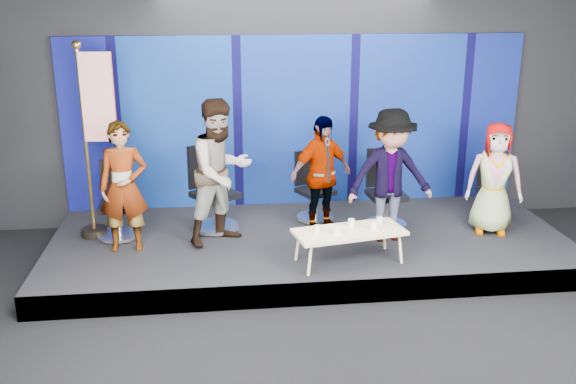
# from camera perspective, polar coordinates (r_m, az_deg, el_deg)

# --- Properties ---
(ground) EXTENTS (10.00, 10.00, 0.00)m
(ground) POSITION_cam_1_polar(r_m,az_deg,el_deg) (6.79, 5.05, -13.89)
(ground) COLOR black
(ground) RESTS_ON ground
(room_walls) EXTENTS (10.02, 8.02, 3.51)m
(room_walls) POSITION_cam_1_polar(r_m,az_deg,el_deg) (5.90, 5.68, 6.68)
(room_walls) COLOR black
(room_walls) RESTS_ON ground
(riser) EXTENTS (7.00, 3.00, 0.30)m
(riser) POSITION_cam_1_polar(r_m,az_deg,el_deg) (8.92, 1.88, -4.73)
(riser) COLOR black
(riser) RESTS_ON ground
(backdrop) EXTENTS (7.00, 0.08, 2.60)m
(backdrop) POSITION_cam_1_polar(r_m,az_deg,el_deg) (9.88, 0.72, 6.28)
(backdrop) COLOR #0C075A
(backdrop) RESTS_ON riser
(chair_a) EXTENTS (0.61, 0.61, 1.04)m
(chair_a) POSITION_cam_1_polar(r_m,az_deg,el_deg) (9.01, -14.87, -1.78)
(chair_a) COLOR silver
(chair_a) RESTS_ON riser
(panelist_a) EXTENTS (0.63, 0.43, 1.68)m
(panelist_a) POSITION_cam_1_polar(r_m,az_deg,el_deg) (8.39, -14.41, 0.42)
(panelist_a) COLOR black
(panelist_a) RESTS_ON riser
(chair_b) EXTENTS (0.93, 0.93, 1.19)m
(chair_b) POSITION_cam_1_polar(r_m,az_deg,el_deg) (9.04, -6.68, -0.89)
(chair_b) COLOR silver
(chair_b) RESTS_ON riser
(panelist_b) EXTENTS (1.19, 1.13, 1.93)m
(panelist_b) POSITION_cam_1_polar(r_m,az_deg,el_deg) (8.40, -5.97, 1.78)
(panelist_b) COLOR black
(panelist_b) RESTS_ON riser
(chair_c) EXTENTS (0.75, 0.75, 1.01)m
(chair_c) POSITION_cam_1_polar(r_m,az_deg,el_deg) (9.39, 2.28, -0.46)
(chair_c) COLOR silver
(chair_c) RESTS_ON riser
(panelist_c) EXTENTS (1.03, 0.76, 1.63)m
(panelist_c) POSITION_cam_1_polar(r_m,az_deg,el_deg) (8.78, 2.96, 1.54)
(panelist_c) COLOR black
(panelist_c) RESTS_ON riser
(chair_d) EXTENTS (0.67, 0.67, 1.10)m
(chair_d) POSITION_cam_1_polar(r_m,az_deg,el_deg) (9.19, 8.61, -0.85)
(chair_d) COLOR silver
(chair_d) RESTS_ON riser
(panelist_d) EXTENTS (1.20, 0.75, 1.78)m
(panelist_d) POSITION_cam_1_polar(r_m,az_deg,el_deg) (8.56, 9.10, 1.44)
(panelist_d) COLOR black
(panelist_d) RESTS_ON riser
(chair_e) EXTENTS (0.67, 0.67, 0.96)m
(chair_e) POSITION_cam_1_polar(r_m,az_deg,el_deg) (9.79, 17.52, -0.63)
(chair_e) COLOR silver
(chair_e) RESTS_ON riser
(panelist_e) EXTENTS (0.87, 0.69, 1.55)m
(panelist_e) POSITION_cam_1_polar(r_m,az_deg,el_deg) (9.18, 17.88, 1.16)
(panelist_e) COLOR black
(panelist_e) RESTS_ON riser
(coffee_table) EXTENTS (1.44, 0.82, 0.42)m
(coffee_table) POSITION_cam_1_polar(r_m,az_deg,el_deg) (7.92, 5.47, -3.64)
(coffee_table) COLOR tan
(coffee_table) RESTS_ON riser
(mug_a) EXTENTS (0.07, 0.07, 0.09)m
(mug_a) POSITION_cam_1_polar(r_m,az_deg,el_deg) (7.80, 2.62, -3.29)
(mug_a) COLOR silver
(mug_a) RESTS_ON coffee_table
(mug_b) EXTENTS (0.09, 0.09, 0.11)m
(mug_b) POSITION_cam_1_polar(r_m,az_deg,el_deg) (7.75, 4.44, -3.40)
(mug_b) COLOR silver
(mug_b) RESTS_ON coffee_table
(mug_c) EXTENTS (0.08, 0.08, 0.10)m
(mug_c) POSITION_cam_1_polar(r_m,az_deg,el_deg) (8.01, 5.65, -2.75)
(mug_c) COLOR silver
(mug_c) RESTS_ON coffee_table
(mug_d) EXTENTS (0.09, 0.09, 0.10)m
(mug_d) POSITION_cam_1_polar(r_m,az_deg,el_deg) (7.94, 7.66, -2.98)
(mug_d) COLOR silver
(mug_d) RESTS_ON coffee_table
(mug_e) EXTENTS (0.08, 0.08, 0.09)m
(mug_e) POSITION_cam_1_polar(r_m,az_deg,el_deg) (8.14, 8.15, -2.54)
(mug_e) COLOR silver
(mug_e) RESTS_ON coffee_table
(flag_stand) EXTENTS (0.60, 0.35, 2.63)m
(flag_stand) POSITION_cam_1_polar(r_m,az_deg,el_deg) (8.79, -16.78, 4.72)
(flag_stand) COLOR black
(flag_stand) RESTS_ON riser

